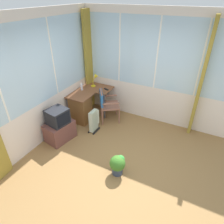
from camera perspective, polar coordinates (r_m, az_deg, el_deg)
name	(u,v)px	position (r m, az deg, el deg)	size (l,w,h in m)	color
ground	(118,169)	(4.13, 1.71, -16.24)	(5.07, 4.88, 0.06)	olive
north_window_panel	(32,86)	(4.34, -22.25, 6.90)	(4.07, 0.07, 2.78)	silver
east_window_panel	(156,70)	(5.00, 12.55, 11.71)	(0.07, 3.88, 2.78)	silver
curtain_corner	(89,63)	(5.63, -6.61, 13.94)	(0.31, 0.07, 2.68)	olive
curtain_east_far	(202,81)	(4.81, 24.51, 8.13)	(0.31, 0.07, 2.68)	olive
desk	(81,107)	(5.28, -8.86, 1.40)	(1.17, 0.82, 0.75)	brown
desk_lamp	(96,78)	(5.54, -4.67, 9.68)	(0.22, 0.19, 0.34)	yellow
tv_remote	(106,89)	(5.36, -1.66, 6.60)	(0.04, 0.15, 0.02)	black
spray_bottle	(82,86)	(5.37, -8.79, 7.36)	(0.06, 0.06, 0.22)	silver
wooden_armchair	(105,102)	(5.16, -1.96, 2.90)	(0.67, 0.67, 0.87)	#925D48
tv_on_stand	(59,127)	(4.72, -15.02, -4.09)	(0.71, 0.54, 0.81)	brown
space_heater	(94,120)	(4.90, -5.18, -2.45)	(0.35, 0.18, 0.58)	silver
potted_plant	(118,164)	(3.86, 1.68, -14.79)	(0.30, 0.30, 0.41)	#333E54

